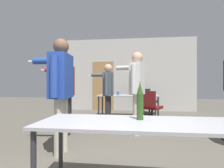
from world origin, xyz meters
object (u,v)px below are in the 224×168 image
person_far_watching (67,87)px  office_chair_far_left (151,109)px  person_right_polo (137,84)px  drink_cup (118,93)px  person_near_casual (60,84)px  person_center_tall (108,88)px  office_chair_near_pushed (148,102)px  beer_bottle (140,101)px

person_far_watching → office_chair_far_left: bearing=-71.2°
person_right_polo → drink_cup: person_right_polo is taller
person_near_casual → person_center_tall: size_ratio=1.11×
person_near_casual → person_right_polo: (1.22, 1.23, -0.00)m
person_right_polo → office_chair_near_pushed: (0.48, 2.83, -0.67)m
person_right_polo → beer_bottle: 2.06m
person_right_polo → office_chair_far_left: (0.40, 0.99, -0.67)m
office_chair_near_pushed → drink_cup: bearing=6.2°
person_right_polo → office_chair_near_pushed: person_right_polo is taller
beer_bottle → drink_cup: beer_bottle is taller
person_far_watching → person_center_tall: size_ratio=1.06×
person_far_watching → office_chair_far_left: person_far_watching is taller
person_right_polo → person_center_tall: 1.04m
person_near_casual → person_far_watching: bearing=12.0°
office_chair_far_left → drink_cup: 1.46m
person_center_tall → office_chair_far_left: person_center_tall is taller
person_center_tall → drink_cup: (0.16, 1.28, -0.20)m
person_near_casual → office_chair_near_pushed: (1.70, 4.06, -0.67)m
person_far_watching → person_right_polo: 1.53m
person_near_casual → person_far_watching: person_near_casual is taller
office_chair_far_left → person_far_watching: bearing=-118.2°
person_near_casual → office_chair_far_left: 2.83m
person_far_watching → person_right_polo: person_right_polo is taller
person_far_watching → person_right_polo: (1.52, 0.16, 0.05)m
person_near_casual → office_chair_far_left: bearing=-39.8°
beer_bottle → drink_cup: bearing=98.2°
person_far_watching → office_chair_near_pushed: (2.00, 2.99, -0.62)m
person_right_polo → beer_bottle: (0.00, -2.05, -0.17)m
beer_bottle → person_right_polo: bearing=90.0°
person_right_polo → drink_cup: bearing=33.4°
office_chair_far_left → office_chair_near_pushed: office_chair_near_pushed is taller
beer_bottle → office_chair_near_pushed: bearing=84.4°
beer_bottle → office_chair_far_left: bearing=82.5°
person_near_casual → office_chair_near_pushed: bearing=-26.5°
office_chair_near_pushed → beer_bottle: (-0.48, -4.88, 0.50)m
office_chair_near_pushed → person_near_casual: bearing=35.9°
person_near_casual → person_right_polo: 1.73m
person_center_tall → beer_bottle: 2.87m
person_right_polo → office_chair_far_left: 1.26m
person_near_casual → beer_bottle: bearing=-127.8°
person_center_tall → office_chair_near_pushed: person_center_tall is taller
person_far_watching → beer_bottle: person_far_watching is taller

